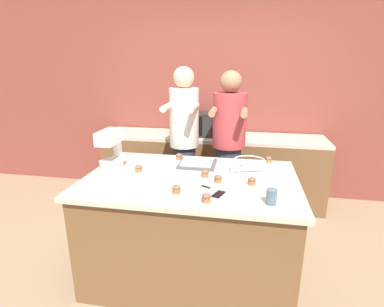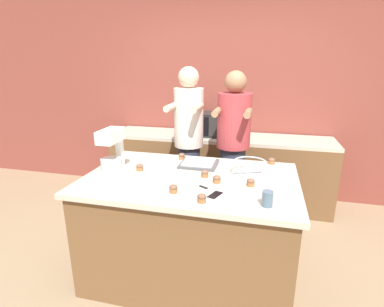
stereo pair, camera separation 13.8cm
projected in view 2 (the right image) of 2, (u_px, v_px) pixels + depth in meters
name	position (u px, v px, depth m)	size (l,w,h in m)	color
ground_plane	(191.00, 271.00, 2.65)	(16.00, 16.00, 0.00)	#937A5B
back_wall	(224.00, 95.00, 3.98)	(10.00, 0.06, 2.70)	brown
island_counter	(190.00, 226.00, 2.52)	(1.68, 1.09, 0.90)	brown
back_counter	(218.00, 168.00, 3.92)	(2.80, 0.60, 0.88)	brown
person_left	(189.00, 145.00, 3.21)	(0.33, 0.49, 1.74)	#33384C
person_right	(233.00, 150.00, 3.11)	(0.35, 0.51, 1.70)	#33384C
stand_mixer	(113.00, 155.00, 2.41)	(0.20, 0.30, 0.37)	white
mixing_bowl	(250.00, 168.00, 2.40)	(0.26, 0.26, 0.12)	#BCBCC1
baking_tray	(199.00, 163.00, 2.66)	(0.32, 0.29, 0.04)	#4C4C51
microwave_oven	(201.00, 124.00, 3.80)	(0.52, 0.33, 0.29)	black
cell_phone	(215.00, 196.00, 2.05)	(0.12, 0.16, 0.01)	silver
drinking_glass	(267.00, 199.00, 1.89)	(0.07, 0.07, 0.10)	slate
knife	(209.00, 189.00, 2.15)	(0.20, 0.13, 0.01)	#BCBCC1
cupcake_0	(182.00, 156.00, 2.82)	(0.06, 0.06, 0.06)	#9E6038
cupcake_1	(140.00, 167.00, 2.53)	(0.06, 0.06, 0.06)	#9E6038
cupcake_2	(272.00, 161.00, 2.69)	(0.06, 0.06, 0.06)	#9E6038
cupcake_3	(251.00, 182.00, 2.21)	(0.06, 0.06, 0.06)	#9E6038
cupcake_4	(202.00, 198.00, 1.95)	(0.06, 0.06, 0.06)	#9E6038
cupcake_5	(173.00, 189.00, 2.10)	(0.06, 0.06, 0.06)	#9E6038
cupcake_6	(217.00, 179.00, 2.27)	(0.06, 0.06, 0.06)	#9E6038
cupcake_7	(205.00, 174.00, 2.38)	(0.06, 0.06, 0.06)	#9E6038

